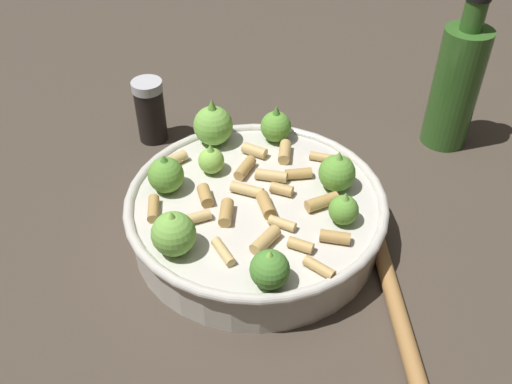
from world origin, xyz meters
name	(u,v)px	position (x,y,z in m)	size (l,w,h in m)	color
ground_plane	(256,233)	(0.00, 0.00, 0.00)	(2.40, 2.40, 0.00)	#42382D
cooking_pan	(254,210)	(0.00, 0.00, 0.03)	(0.27, 0.27, 0.10)	beige
pepper_shaker	(150,111)	(-0.18, -0.13, 0.04)	(0.04, 0.04, 0.08)	black
olive_oil_bottle	(456,84)	(-0.17, 0.25, 0.08)	(0.06, 0.06, 0.20)	#336023
wooden_spoon	(407,343)	(0.15, 0.13, 0.01)	(0.23, 0.04, 0.02)	#9E703D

